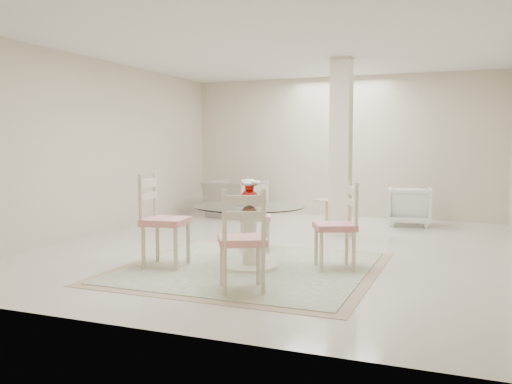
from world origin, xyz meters
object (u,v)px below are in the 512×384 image
(column, at_px, (341,147))
(recliner_taupe, at_px, (236,199))
(dining_chair_north, at_px, (255,211))
(side_table, at_px, (327,214))
(dining_table, at_px, (249,237))
(armchair_white, at_px, (410,206))
(red_vase, at_px, (250,192))
(dining_chair_west, at_px, (160,213))
(dining_chair_east, at_px, (341,219))
(dining_chair_south, at_px, (243,233))

(column, bearing_deg, recliner_taupe, 150.06)
(column, distance_m, dining_chair_north, 2.00)
(dining_chair_north, distance_m, side_table, 2.53)
(dining_table, height_order, dining_chair_north, dining_chair_north)
(column, bearing_deg, armchair_white, 58.03)
(column, distance_m, red_vase, 2.71)
(red_vase, distance_m, recliner_taupe, 4.43)
(dining_chair_west, bearing_deg, dining_chair_east, -80.07)
(dining_chair_south, bearing_deg, side_table, -115.06)
(column, relative_size, dining_chair_south, 2.48)
(side_table, bearing_deg, dining_chair_south, -86.21)
(recliner_taupe, xyz_separation_m, armchair_white, (3.23, 0.10, -0.02))
(red_vase, xyz_separation_m, side_table, (0.03, 3.45, -0.65))
(dining_chair_north, bearing_deg, dining_chair_west, -139.14)
(column, xyz_separation_m, dining_chair_south, (-0.11, -3.59, -0.78))
(dining_chair_north, bearing_deg, dining_table, -93.37)
(dining_chair_south, height_order, side_table, dining_chair_south)
(column, xyz_separation_m, dining_chair_west, (-1.42, -2.93, -0.73))
(red_vase, bearing_deg, column, 80.59)
(column, height_order, side_table, column)
(dining_chair_south, distance_m, side_table, 4.44)
(dining_chair_east, bearing_deg, side_table, 172.01)
(dining_table, height_order, recliner_taupe, dining_table)
(red_vase, bearing_deg, dining_table, 146.31)
(column, height_order, dining_chair_south, column)
(dining_table, height_order, side_table, dining_table)
(armchair_white, bearing_deg, dining_chair_west, 57.03)
(dining_chair_north, bearing_deg, side_table, 60.54)
(dining_table, bearing_deg, dining_chair_north, 108.10)
(armchair_white, bearing_deg, red_vase, 66.81)
(column, height_order, dining_chair_east, column)
(dining_chair_south, distance_m, armchair_white, 5.14)
(red_vase, distance_m, armchair_white, 4.32)
(recliner_taupe, bearing_deg, side_table, 168.56)
(red_vase, xyz_separation_m, recliner_taupe, (-1.90, 3.97, -0.52))
(dining_table, relative_size, dining_chair_west, 1.05)
(dining_chair_west, distance_m, side_table, 3.90)
(red_vase, height_order, dining_chair_north, red_vase)
(dining_table, distance_m, side_table, 3.45)
(column, height_order, armchair_white, column)
(dining_chair_south, height_order, armchair_white, dining_chair_south)
(dining_chair_west, bearing_deg, armchair_white, -35.74)
(column, bearing_deg, dining_chair_north, -114.41)
(dining_chair_east, height_order, dining_chair_north, dining_chair_east)
(dining_chair_east, height_order, dining_chair_west, dining_chair_west)
(dining_chair_south, relative_size, side_table, 2.37)
(dining_chair_west, relative_size, dining_chair_south, 1.08)
(dining_chair_east, height_order, dining_chair_south, dining_chair_south)
(dining_table, relative_size, side_table, 2.68)
(red_vase, relative_size, dining_chair_west, 0.25)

